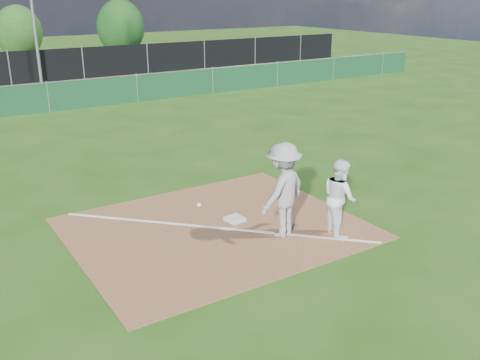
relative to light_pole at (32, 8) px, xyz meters
name	(u,v)px	position (x,y,z in m)	size (l,w,h in m)	color
ground	(86,138)	(-1.50, -12.70, -4.00)	(90.00, 90.00, 0.00)	#20490F
infield_dirt	(216,228)	(-1.50, -21.70, -3.99)	(6.00, 5.00, 0.02)	brown
foul_line	(216,227)	(-1.50, -21.70, -3.98)	(0.08, 7.00, 0.01)	white
green_fence	(48,98)	(-1.50, -7.70, -3.40)	(44.00, 0.05, 1.20)	#0F391F
black_fence	(9,69)	(-1.50, 0.30, -3.10)	(46.00, 0.04, 1.80)	black
light_pole	(32,8)	(0.00, 0.00, 0.00)	(0.16, 0.16, 8.00)	slate
first_base	(235,219)	(-0.95, -21.60, -3.94)	(0.37, 0.37, 0.08)	silver
play_at_first	(283,190)	(-0.49, -22.74, -2.98)	(2.76, 1.12, 2.00)	#ABABAE
runner	(340,197)	(0.58, -23.29, -3.18)	(0.80, 0.62, 1.64)	white
car_right	(63,61)	(2.46, 4.47, -3.39)	(1.69, 4.15, 1.21)	black
tree_mid	(19,32)	(1.40, 11.62, -1.98)	(3.30, 3.30, 3.92)	#382316
tree_right	(121,27)	(8.49, 9.80, -1.80)	(3.60, 3.60, 4.27)	#382316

